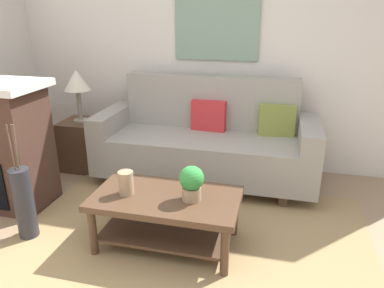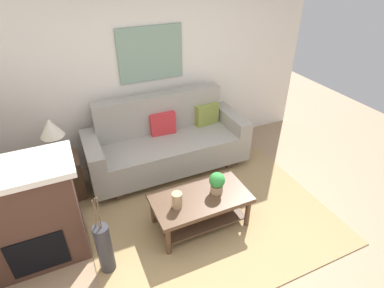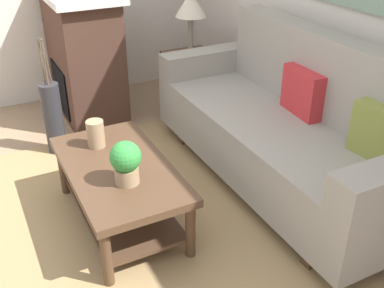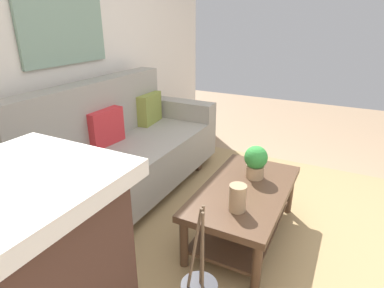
% 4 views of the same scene
% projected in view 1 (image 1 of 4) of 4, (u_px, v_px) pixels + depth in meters
% --- Properties ---
extents(wall_back, '(4.85, 0.10, 2.70)m').
position_uv_depth(wall_back, '(227.00, 47.00, 3.95)').
color(wall_back, silver).
rests_on(wall_back, ground_plane).
extents(area_rug, '(2.82, 2.16, 0.01)m').
position_uv_depth(area_rug, '(188.00, 245.00, 2.83)').
color(area_rug, '#A38456').
rests_on(area_rug, ground_plane).
extents(couch, '(2.24, 0.84, 1.08)m').
position_uv_depth(couch, '(206.00, 142.00, 3.81)').
color(couch, gray).
rests_on(couch, ground_plane).
extents(throw_pillow_crimson, '(0.37, 0.15, 0.32)m').
position_uv_depth(throw_pillow_crimson, '(209.00, 115.00, 3.84)').
color(throw_pillow_crimson, red).
rests_on(throw_pillow_crimson, couch).
extents(throw_pillow_olive, '(0.37, 0.16, 0.32)m').
position_uv_depth(throw_pillow_olive, '(277.00, 120.00, 3.68)').
color(throw_pillow_olive, olive).
rests_on(throw_pillow_olive, couch).
extents(coffee_table, '(1.10, 0.60, 0.43)m').
position_uv_depth(coffee_table, '(166.00, 209.00, 2.75)').
color(coffee_table, '#513826').
rests_on(coffee_table, ground_plane).
extents(tabletop_vase, '(0.11, 0.11, 0.18)m').
position_uv_depth(tabletop_vase, '(126.00, 183.00, 2.71)').
color(tabletop_vase, tan).
rests_on(tabletop_vase, coffee_table).
extents(potted_plant_tabletop, '(0.18, 0.18, 0.26)m').
position_uv_depth(potted_plant_tabletop, '(192.00, 182.00, 2.61)').
color(potted_plant_tabletop, tan).
rests_on(potted_plant_tabletop, coffee_table).
extents(side_table, '(0.44, 0.44, 0.56)m').
position_uv_depth(side_table, '(84.00, 145.00, 4.16)').
color(side_table, '#513826').
rests_on(side_table, ground_plane).
extents(table_lamp, '(0.28, 0.28, 0.57)m').
position_uv_depth(table_lamp, '(77.00, 82.00, 3.91)').
color(table_lamp, gray).
rests_on(table_lamp, side_table).
extents(floor_vase, '(0.15, 0.15, 0.60)m').
position_uv_depth(floor_vase, '(24.00, 204.00, 2.85)').
color(floor_vase, '#2D2D33').
rests_on(floor_vase, ground_plane).
extents(floor_vase_branch_a, '(0.03, 0.01, 0.36)m').
position_uv_depth(floor_vase_branch_a, '(16.00, 148.00, 2.68)').
color(floor_vase_branch_a, brown).
rests_on(floor_vase_branch_a, floor_vase).
extents(floor_vase_branch_b, '(0.05, 0.05, 0.36)m').
position_uv_depth(floor_vase_branch_b, '(14.00, 146.00, 2.71)').
color(floor_vase_branch_b, brown).
rests_on(floor_vase_branch_b, floor_vase).
extents(floor_vase_branch_c, '(0.02, 0.01, 0.36)m').
position_uv_depth(floor_vase_branch_c, '(11.00, 148.00, 2.67)').
color(floor_vase_branch_c, brown).
rests_on(floor_vase_branch_c, floor_vase).
extents(framed_painting, '(0.90, 0.03, 0.73)m').
position_uv_depth(framed_painting, '(217.00, 25.00, 3.83)').
color(framed_painting, gray).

